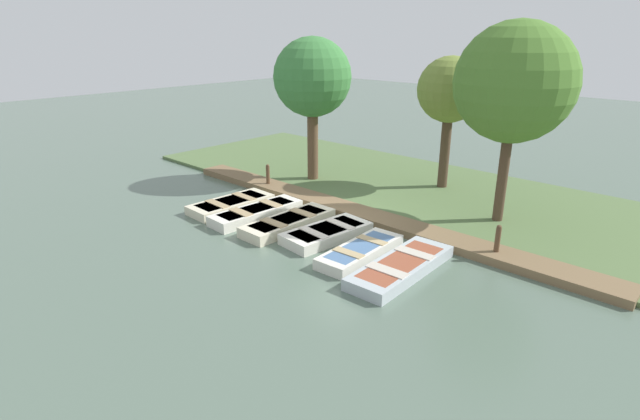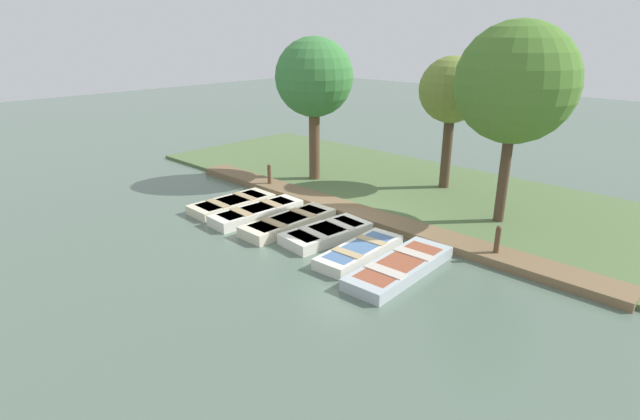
{
  "view_description": "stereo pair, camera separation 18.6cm",
  "coord_description": "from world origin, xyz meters",
  "views": [
    {
      "loc": [
        11.08,
        9.68,
        5.92
      ],
      "look_at": [
        0.46,
        -0.19,
        0.65
      ],
      "focal_mm": 28.0,
      "sensor_mm": 36.0,
      "label": 1
    },
    {
      "loc": [
        10.95,
        9.82,
        5.92
      ],
      "look_at": [
        0.46,
        -0.19,
        0.65
      ],
      "focal_mm": 28.0,
      "sensor_mm": 36.0,
      "label": 2
    }
  ],
  "objects": [
    {
      "name": "rowboat_0",
      "position": [
        1.16,
        -3.79,
        0.16
      ],
      "size": [
        3.01,
        1.31,
        0.33
      ],
      "rotation": [
        0.0,
        0.0,
        -0.03
      ],
      "color": "beige",
      "rests_on": "ground_plane"
    },
    {
      "name": "mooring_post_near",
      "position": [
        -1.21,
        -4.52,
        0.51
      ],
      "size": [
        0.14,
        0.14,
        1.01
      ],
      "color": "brown",
      "rests_on": "ground_plane"
    },
    {
      "name": "rowboat_5",
      "position": [
        1.2,
        3.34,
        0.16
      ],
      "size": [
        3.55,
        1.32,
        0.34
      ],
      "rotation": [
        0.0,
        0.0,
        0.04
      ],
      "color": "#B2BCC1",
      "rests_on": "ground_plane"
    },
    {
      "name": "ground_plane",
      "position": [
        0.0,
        0.0,
        0.0
      ],
      "size": [
        80.0,
        80.0,
        0.0
      ],
      "primitive_type": "plane",
      "color": "#566B5B"
    },
    {
      "name": "park_tree_far_left",
      "position": [
        -3.21,
        -4.01,
        4.12
      ],
      "size": [
        3.03,
        3.03,
        5.7
      ],
      "color": "brown",
      "rests_on": "ground_plane"
    },
    {
      "name": "park_tree_center",
      "position": [
        -3.81,
        3.64,
        4.43
      ],
      "size": [
        3.56,
        3.56,
        6.23
      ],
      "color": "#4C3828",
      "rests_on": "ground_plane"
    },
    {
      "name": "rowboat_2",
      "position": [
        1.04,
        -1.02,
        0.18
      ],
      "size": [
        3.26,
        1.11,
        0.36
      ],
      "rotation": [
        0.0,
        0.0,
        -0.01
      ],
      "color": "beige",
      "rests_on": "ground_plane"
    },
    {
      "name": "rowboat_4",
      "position": [
        1.17,
        1.98,
        0.16
      ],
      "size": [
        2.95,
        1.13,
        0.33
      ],
      "rotation": [
        0.0,
        0.0,
        0.05
      ],
      "color": "silver",
      "rests_on": "ground_plane"
    },
    {
      "name": "rowboat_1",
      "position": [
        1.14,
        -2.44,
        0.18
      ],
      "size": [
        3.3,
        1.16,
        0.37
      ],
      "rotation": [
        0.0,
        0.0,
        -0.05
      ],
      "color": "silver",
      "rests_on": "ground_plane"
    },
    {
      "name": "park_tree_left",
      "position": [
        -5.83,
        0.47,
        3.77
      ],
      "size": [
        2.41,
        2.41,
        5.04
      ],
      "color": "#4C3828",
      "rests_on": "ground_plane"
    },
    {
      "name": "rowboat_3",
      "position": [
        0.84,
        0.43,
        0.17
      ],
      "size": [
        2.88,
        1.5,
        0.35
      ],
      "rotation": [
        0.0,
        0.0,
        -0.1
      ],
      "color": "silver",
      "rests_on": "ground_plane"
    },
    {
      "name": "shore_bank",
      "position": [
        -5.0,
        0.0,
        0.06
      ],
      "size": [
        8.0,
        24.0,
        0.13
      ],
      "color": "#567042",
      "rests_on": "ground_plane"
    },
    {
      "name": "mooring_post_far",
      "position": [
        -1.21,
        4.78,
        0.51
      ],
      "size": [
        0.14,
        0.14,
        1.01
      ],
      "color": "brown",
      "rests_on": "ground_plane"
    },
    {
      "name": "dock_walkway",
      "position": [
        -1.25,
        0.0,
        0.12
      ],
      "size": [
        1.02,
        16.43,
        0.24
      ],
      "color": "brown",
      "rests_on": "ground_plane"
    }
  ]
}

